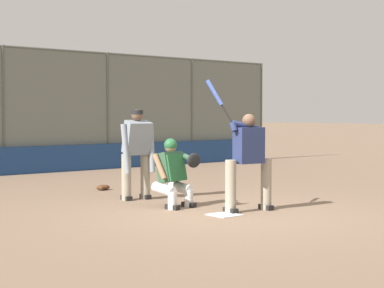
{
  "coord_description": "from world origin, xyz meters",
  "views": [
    {
      "loc": [
        6.53,
        7.25,
        1.55
      ],
      "look_at": [
        -0.17,
        -1.0,
        1.05
      ],
      "focal_mm": 60.0,
      "sensor_mm": 36.0,
      "label": 1
    }
  ],
  "objects_px": {
    "batter_at_plate": "(248,158)",
    "catcher_behind_plate": "(174,172)",
    "fielding_glove_on_dirt": "(103,187)",
    "umpire_home": "(137,152)"
  },
  "relations": [
    {
      "from": "batter_at_plate",
      "to": "catcher_behind_plate",
      "type": "bearing_deg",
      "value": -51.3
    },
    {
      "from": "batter_at_plate",
      "to": "umpire_home",
      "type": "bearing_deg",
      "value": -67.41
    },
    {
      "from": "batter_at_plate",
      "to": "umpire_home",
      "type": "xyz_separation_m",
      "value": [
        0.59,
        -2.26,
        0.03
      ]
    },
    {
      "from": "catcher_behind_plate",
      "to": "umpire_home",
      "type": "xyz_separation_m",
      "value": [
        -0.06,
        -1.17,
        0.28
      ]
    },
    {
      "from": "catcher_behind_plate",
      "to": "batter_at_plate",
      "type": "bearing_deg",
      "value": 112.55
    },
    {
      "from": "fielding_glove_on_dirt",
      "to": "batter_at_plate",
      "type": "bearing_deg",
      "value": 94.45
    },
    {
      "from": "catcher_behind_plate",
      "to": "fielding_glove_on_dirt",
      "type": "relative_size",
      "value": 3.83
    },
    {
      "from": "batter_at_plate",
      "to": "umpire_home",
      "type": "relative_size",
      "value": 1.29
    },
    {
      "from": "batter_at_plate",
      "to": "fielding_glove_on_dirt",
      "type": "height_order",
      "value": "batter_at_plate"
    },
    {
      "from": "batter_at_plate",
      "to": "catcher_behind_plate",
      "type": "xyz_separation_m",
      "value": [
        0.65,
        -1.09,
        -0.25
      ]
    }
  ]
}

